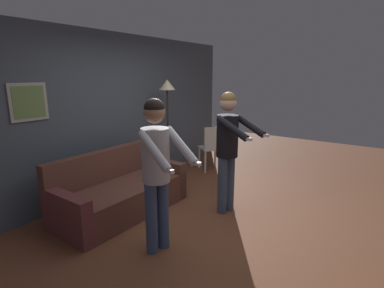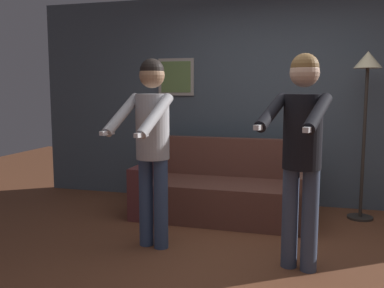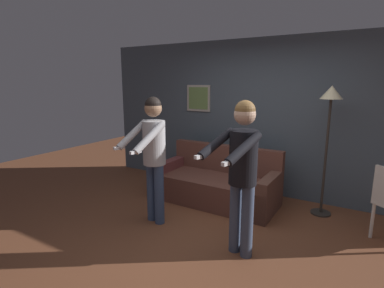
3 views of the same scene
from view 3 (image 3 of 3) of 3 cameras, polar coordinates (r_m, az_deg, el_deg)
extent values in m
plane|color=brown|center=(3.74, 3.76, -18.70)|extent=(12.00, 12.00, 0.00)
cube|color=#495662|center=(5.15, 14.26, 4.77)|extent=(6.40, 0.06, 2.60)
cube|color=#B7B2A8|center=(5.59, 1.25, 8.73)|extent=(0.48, 0.02, 0.48)
cube|color=#6D8F4D|center=(5.58, 1.18, 8.72)|extent=(0.40, 0.01, 0.40)
cube|color=brown|center=(4.84, 4.57, -8.64)|extent=(1.91, 0.87, 0.42)
cube|color=brown|center=(5.01, 6.49, -2.74)|extent=(1.90, 0.16, 0.45)
cube|color=brown|center=(5.24, -3.98, -6.10)|extent=(0.17, 0.85, 0.58)
cube|color=brown|center=(4.51, 14.62, -9.44)|extent=(0.17, 0.85, 0.58)
cylinder|color=#332D28|center=(4.88, 23.27, -11.94)|extent=(0.28, 0.28, 0.02)
cylinder|color=#332D28|center=(4.62, 24.09, -2.40)|extent=(0.04, 0.04, 1.64)
cone|color=#F9EAB7|center=(4.50, 25.07, 8.92)|extent=(0.30, 0.30, 0.18)
cylinder|color=#394E76|center=(4.21, -7.70, -8.97)|extent=(0.13, 0.13, 0.82)
cylinder|color=#394E76|center=(4.10, -6.26, -9.54)|extent=(0.13, 0.13, 0.82)
cylinder|color=#B2B2B7|center=(3.96, -7.24, 0.25)|extent=(0.30, 0.30, 0.58)
sphere|color=#9E7556|center=(3.90, -7.41, 6.79)|extent=(0.23, 0.23, 0.23)
sphere|color=black|center=(3.89, -7.43, 7.36)|extent=(0.21, 0.21, 0.21)
cylinder|color=#B2B2B7|center=(3.94, -11.24, 1.80)|extent=(0.19, 0.48, 0.36)
cube|color=white|center=(3.85, -13.71, -0.70)|extent=(0.07, 0.16, 0.04)
cylinder|color=#B2B2B7|center=(3.68, -8.13, 1.20)|extent=(0.19, 0.48, 0.36)
cube|color=white|center=(3.58, -10.71, -1.51)|extent=(0.07, 0.16, 0.04)
cylinder|color=#3E4C67|center=(3.48, 8.24, -13.58)|extent=(0.13, 0.13, 0.82)
cylinder|color=#3E4C67|center=(3.40, 10.46, -14.32)|extent=(0.13, 0.13, 0.82)
cylinder|color=black|center=(3.20, 9.75, -2.54)|extent=(0.30, 0.30, 0.58)
sphere|color=#D8AD8E|center=(3.12, 10.04, 5.57)|extent=(0.23, 0.23, 0.23)
sphere|color=brown|center=(3.11, 10.06, 6.29)|extent=(0.21, 0.21, 0.21)
cylinder|color=black|center=(3.08, 4.71, 0.16)|extent=(0.22, 0.52, 0.28)
cube|color=white|center=(2.93, 1.65, -2.37)|extent=(0.08, 0.16, 0.04)
cylinder|color=black|center=(2.88, 9.85, -0.81)|extent=(0.22, 0.52, 0.28)
cube|color=white|center=(2.71, 6.85, -3.59)|extent=(0.08, 0.16, 0.04)
cylinder|color=silver|center=(4.39, 31.11, -12.37)|extent=(0.04, 0.04, 0.45)
camera|label=1|loc=(4.77, -47.99, 8.61)|focal=28.00mm
camera|label=2|loc=(1.24, -81.03, -19.93)|focal=40.00mm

